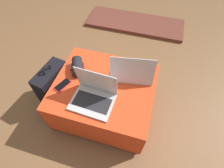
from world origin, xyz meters
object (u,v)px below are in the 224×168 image
(laptop_far, at_px, (131,72))
(wrist_brace, at_px, (77,67))
(laptop_near, at_px, (94,95))
(cell_phone, at_px, (63,85))
(backpack, at_px, (53,85))

(laptop_far, relative_size, wrist_brace, 1.92)
(laptop_near, bearing_deg, laptop_far, 56.08)
(laptop_near, height_order, cell_phone, laptop_near)
(cell_phone, bearing_deg, laptop_far, 48.99)
(backpack, xyz_separation_m, wrist_brace, (0.26, 0.09, 0.25))
(laptop_far, relative_size, cell_phone, 2.44)
(laptop_far, height_order, cell_phone, laptop_far)
(backpack, distance_m, wrist_brace, 0.37)
(laptop_far, xyz_separation_m, wrist_brace, (-0.47, -0.07, -0.01))
(laptop_near, height_order, backpack, laptop_near)
(laptop_near, distance_m, wrist_brace, 0.34)
(cell_phone, distance_m, wrist_brace, 0.20)
(laptop_far, xyz_separation_m, cell_phone, (-0.53, -0.26, -0.05))
(laptop_far, bearing_deg, laptop_near, 43.23)
(backpack, bearing_deg, laptop_near, 83.11)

